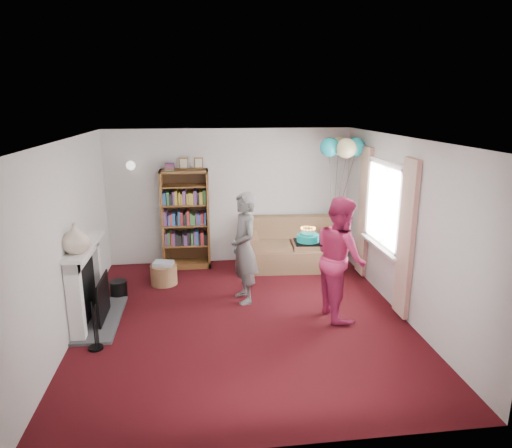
{
  "coord_description": "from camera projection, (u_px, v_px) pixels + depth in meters",
  "views": [
    {
      "loc": [
        -0.57,
        -5.84,
        2.95
      ],
      "look_at": [
        0.25,
        0.6,
        1.22
      ],
      "focal_mm": 32.0,
      "sensor_mm": 36.0,
      "label": 1
    }
  ],
  "objects": [
    {
      "name": "wicker_basket",
      "position": [
        164.0,
        274.0,
        7.62
      ],
      "size": [
        0.44,
        0.44,
        0.39
      ],
      "rotation": [
        0.0,
        0.0,
        -0.21
      ],
      "color": "olive",
      "rests_on": "ground"
    },
    {
      "name": "ground",
      "position": [
        244.0,
        319.0,
        6.42
      ],
      "size": [
        5.0,
        5.0,
        0.0
      ],
      "primitive_type": "plane",
      "color": "black",
      "rests_on": "ground"
    },
    {
      "name": "person_striped",
      "position": [
        244.0,
        248.0,
        6.81
      ],
      "size": [
        0.52,
        0.69,
        1.68
      ],
      "primitive_type": "imported",
      "rotation": [
        0.0,
        0.0,
        -1.36
      ],
      "color": "black",
      "rests_on": "ground"
    },
    {
      "name": "wall_right",
      "position": [
        404.0,
        228.0,
        6.37
      ],
      "size": [
        0.02,
        5.0,
        2.5
      ],
      "primitive_type": "cube",
      "color": "silver",
      "rests_on": "ground"
    },
    {
      "name": "person_magenta",
      "position": [
        340.0,
        257.0,
        6.34
      ],
      "size": [
        0.73,
        0.9,
        1.73
      ],
      "primitive_type": "imported",
      "rotation": [
        0.0,
        0.0,
        1.67
      ],
      "color": "#A9214D",
      "rests_on": "ground"
    },
    {
      "name": "ceiling",
      "position": [
        243.0,
        139.0,
        5.78
      ],
      "size": [
        4.5,
        5.0,
        0.01
      ],
      "primitive_type": "cube",
      "color": "white",
      "rests_on": "wall_back"
    },
    {
      "name": "sofa",
      "position": [
        290.0,
        248.0,
        8.45
      ],
      "size": [
        1.68,
        0.89,
        0.89
      ],
      "rotation": [
        0.0,
        0.0,
        -0.07
      ],
      "color": "olive",
      "rests_on": "ground"
    },
    {
      "name": "bookcase",
      "position": [
        186.0,
        219.0,
        8.3
      ],
      "size": [
        0.85,
        0.42,
        2.01
      ],
      "color": "#472B14",
      "rests_on": "ground"
    },
    {
      "name": "birthday_cake",
      "position": [
        308.0,
        238.0,
        6.49
      ],
      "size": [
        0.38,
        0.38,
        0.22
      ],
      "rotation": [
        0.0,
        0.0,
        -0.08
      ],
      "color": "black",
      "rests_on": "ground"
    },
    {
      "name": "window_bay",
      "position": [
        383.0,
        221.0,
        6.96
      ],
      "size": [
        0.14,
        2.02,
        2.2
      ],
      "color": "white",
      "rests_on": "ground"
    },
    {
      "name": "mantel_vase",
      "position": [
        76.0,
        238.0,
        5.68
      ],
      "size": [
        0.47,
        0.47,
        0.38
      ],
      "primitive_type": "imported",
      "rotation": [
        0.0,
        0.0,
        0.35
      ],
      "color": "beige",
      "rests_on": "fireplace"
    },
    {
      "name": "wall_left",
      "position": [
        68.0,
        240.0,
        5.83
      ],
      "size": [
        0.02,
        5.0,
        2.5
      ],
      "primitive_type": "cube",
      "color": "silver",
      "rests_on": "ground"
    },
    {
      "name": "balloons",
      "position": [
        342.0,
        147.0,
        7.69
      ],
      "size": [
        0.77,
        0.77,
        1.72
      ],
      "color": "#3F3F3F",
      "rests_on": "ground"
    },
    {
      "name": "wall_back",
      "position": [
        230.0,
        196.0,
        8.51
      ],
      "size": [
        4.5,
        0.02,
        2.5
      ],
      "primitive_type": "cube",
      "color": "silver",
      "rests_on": "ground"
    },
    {
      "name": "fireplace",
      "position": [
        90.0,
        287.0,
        6.22
      ],
      "size": [
        0.55,
        1.8,
        1.12
      ],
      "color": "#3F3F42",
      "rests_on": "ground"
    },
    {
      "name": "wall_sconce",
      "position": [
        131.0,
        165.0,
        7.99
      ],
      "size": [
        0.16,
        0.23,
        0.16
      ],
      "color": "gold",
      "rests_on": "ground"
    }
  ]
}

